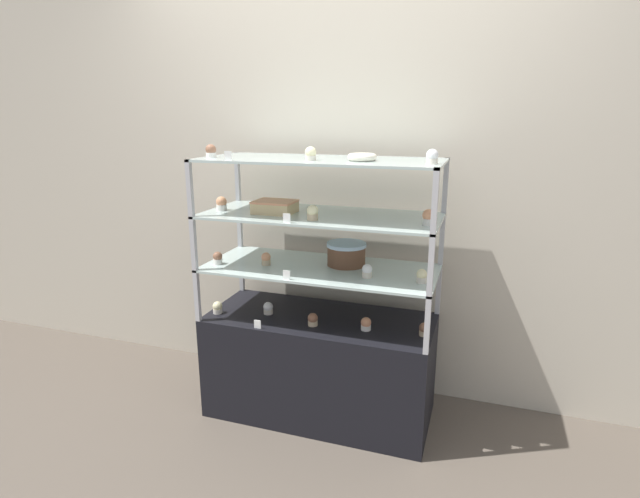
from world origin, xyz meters
name	(u,v)px	position (x,y,z in m)	size (l,w,h in m)	color
ground_plane	(320,410)	(0.00, 0.00, 0.00)	(20.00, 20.00, 0.00)	brown
back_wall	(343,168)	(0.00, 0.40, 1.30)	(8.00, 0.05, 2.60)	beige
display_base	(320,365)	(0.00, 0.00, 0.28)	(1.19, 0.52, 0.56)	black
display_riser_lower	(320,270)	(0.00, 0.00, 0.82)	(1.19, 0.52, 0.28)	#B7B7BC
display_riser_middle	(320,218)	(0.00, 0.00, 1.09)	(1.19, 0.52, 0.28)	#B7B7BC
display_riser_upper	(320,162)	(0.00, 0.00, 1.37)	(1.19, 0.52, 0.28)	#B7B7BC
layer_cake_centerpiece	(346,254)	(0.12, 0.08, 0.89)	(0.20, 0.20, 0.12)	brown
sheet_cake_frosted	(275,207)	(-0.23, -0.03, 1.14)	(0.20, 0.16, 0.06)	#DBBC84
cupcake_0	(218,308)	(-0.54, -0.13, 0.59)	(0.05, 0.05, 0.07)	beige
cupcake_1	(268,308)	(-0.28, -0.05, 0.59)	(0.05, 0.05, 0.07)	beige
cupcake_2	(314,320)	(0.00, -0.11, 0.59)	(0.05, 0.05, 0.07)	#CCB28C
cupcake_3	(366,324)	(0.27, -0.08, 0.59)	(0.05, 0.05, 0.07)	white
cupcake_4	(424,329)	(0.55, -0.06, 0.59)	(0.05, 0.05, 0.07)	#CCB28C
price_tag_0	(257,324)	(-0.25, -0.24, 0.58)	(0.04, 0.00, 0.04)	white
cupcake_5	(218,258)	(-0.52, -0.12, 0.87)	(0.05, 0.05, 0.07)	white
cupcake_6	(266,259)	(-0.28, -0.05, 0.87)	(0.05, 0.05, 0.07)	#CCB28C
cupcake_7	(367,271)	(0.27, -0.09, 0.87)	(0.05, 0.05, 0.07)	beige
cupcake_8	(422,276)	(0.53, -0.08, 0.87)	(0.05, 0.05, 0.07)	beige
price_tag_1	(287,275)	(-0.09, -0.24, 0.86)	(0.04, 0.00, 0.04)	white
cupcake_9	(221,204)	(-0.52, -0.06, 1.15)	(0.06, 0.06, 0.07)	white
cupcake_10	(313,213)	(0.01, -0.14, 1.15)	(0.06, 0.06, 0.07)	#CCB28C
cupcake_11	(428,217)	(0.54, -0.08, 1.15)	(0.06, 0.06, 0.07)	white
price_tag_2	(287,218)	(-0.08, -0.24, 1.13)	(0.04, 0.00, 0.04)	white
cupcake_12	(211,151)	(-0.54, -0.09, 1.42)	(0.05, 0.05, 0.06)	white
cupcake_13	(311,154)	(-0.01, -0.10, 1.42)	(0.05, 0.05, 0.06)	beige
cupcake_14	(432,157)	(0.54, -0.10, 1.42)	(0.05, 0.05, 0.06)	beige
price_tag_3	(228,156)	(-0.37, -0.24, 1.41)	(0.04, 0.00, 0.04)	white
donut_glazed	(362,157)	(0.22, -0.04, 1.40)	(0.14, 0.14, 0.03)	#EFE5CC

